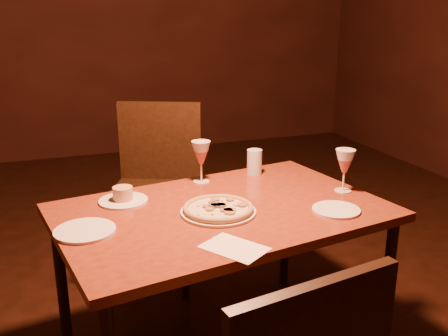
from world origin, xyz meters
name	(u,v)px	position (x,y,z in m)	size (l,w,h in m)	color
back_wall	(71,5)	(0.00, 3.50, 1.50)	(6.00, 0.04, 3.00)	#3B1912
dining_table	(222,222)	(0.27, 0.01, 0.62)	(1.38, 1.01, 0.68)	brown
chair_far	(156,182)	(0.18, 0.82, 0.54)	(0.61, 0.61, 0.96)	black
pizza_plate	(218,209)	(0.24, -0.03, 0.70)	(0.29, 0.29, 0.03)	white
ramekin_saucer	(123,197)	(-0.09, 0.22, 0.70)	(0.20, 0.20, 0.06)	white
wine_glass_far	(201,162)	(0.29, 0.35, 0.78)	(0.09, 0.09, 0.19)	#B8524C
wine_glass_right	(344,171)	(0.83, 0.02, 0.78)	(0.08, 0.08, 0.19)	#B8524C
water_tumbler	(254,162)	(0.56, 0.38, 0.74)	(0.07, 0.07, 0.12)	silver
side_plate_left	(85,231)	(-0.27, -0.03, 0.69)	(0.22, 0.22, 0.01)	white
side_plate_near	(336,210)	(0.68, -0.17, 0.69)	(0.19, 0.19, 0.01)	white
menu_card	(234,248)	(0.18, -0.33, 0.68)	(0.14, 0.21, 0.00)	white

